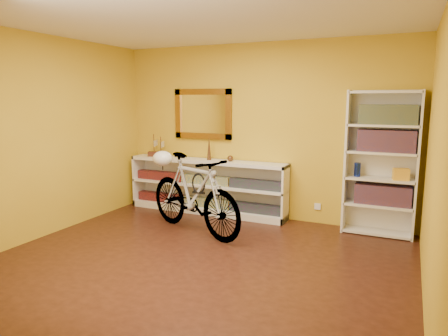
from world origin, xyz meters
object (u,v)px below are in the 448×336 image
at_px(bookcase, 381,164).
at_px(console_unit, 206,186).
at_px(bicycle, 194,194).
at_px(helmet, 163,158).

bearing_deg(bookcase, console_unit, -179.44).
distance_m(console_unit, bookcase, 2.60).
height_order(console_unit, bicycle, bicycle).
bearing_deg(bicycle, helmet, 90.00).
relative_size(console_unit, bicycle, 1.43).
relative_size(bookcase, helmet, 6.56).
distance_m(bookcase, helmet, 2.98).
relative_size(console_unit, helmet, 8.97).
xyz_separation_m(bookcase, helmet, (-2.90, -0.71, -0.01)).
height_order(bookcase, helmet, bookcase).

